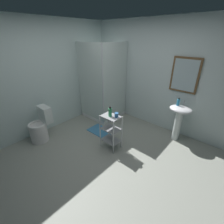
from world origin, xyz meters
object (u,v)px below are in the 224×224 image
object	(u,v)px
bath_mat	(101,131)
toilet	(40,127)
body_wash_bottle_green	(110,112)
shower_stall	(103,102)
rinse_cup	(116,115)
hand_soap_bottle	(178,102)
pedestal_sink	(179,116)
storage_cart	(111,129)

from	to	relation	value
bath_mat	toilet	bearing A→B (deg)	-124.36
bath_mat	body_wash_bottle_green	bearing A→B (deg)	-26.42
body_wash_bottle_green	shower_stall	bearing A→B (deg)	139.95
toilet	bath_mat	xyz separation A→B (m)	(0.75, 1.10, -0.31)
rinse_cup	hand_soap_bottle	bearing A→B (deg)	58.45
toilet	rinse_cup	bearing A→B (deg)	30.61
shower_stall	bath_mat	world-z (taller)	shower_stall
shower_stall	bath_mat	size ratio (longest dim) A/B	3.33
body_wash_bottle_green	toilet	bearing A→B (deg)	-148.74
pedestal_sink	storage_cart	bearing A→B (deg)	-127.12
rinse_cup	bath_mat	world-z (taller)	rinse_cup
storage_cart	hand_soap_bottle	size ratio (longest dim) A/B	4.43
storage_cart	bath_mat	size ratio (longest dim) A/B	1.23
shower_stall	pedestal_sink	distance (m)	2.01
toilet	hand_soap_bottle	bearing A→B (deg)	42.96
storage_cart	bath_mat	distance (m)	0.79
toilet	storage_cart	distance (m)	1.59
storage_cart	rinse_cup	size ratio (longest dim) A/B	8.31
shower_stall	storage_cart	size ratio (longest dim) A/B	2.70
toilet	storage_cart	xyz separation A→B (m)	(1.35, 0.82, 0.12)
rinse_cup	bath_mat	bearing A→B (deg)	161.03
toilet	bath_mat	size ratio (longest dim) A/B	1.27
storage_cart	body_wash_bottle_green	bearing A→B (deg)	-138.38
storage_cart	pedestal_sink	bearing A→B (deg)	52.88
bath_mat	shower_stall	bearing A→B (deg)	128.70
body_wash_bottle_green	rinse_cup	xyz separation A→B (m)	(0.12, 0.05, -0.04)
toilet	pedestal_sink	bearing A→B (deg)	41.80
pedestal_sink	body_wash_bottle_green	distance (m)	1.52
rinse_cup	bath_mat	distance (m)	1.07
hand_soap_bottle	rinse_cup	world-z (taller)	hand_soap_bottle
pedestal_sink	toilet	xyz separation A→B (m)	(-2.25, -2.01, -0.26)
hand_soap_bottle	bath_mat	distance (m)	1.90
pedestal_sink	storage_cart	xyz separation A→B (m)	(-0.90, -1.19, -0.14)
storage_cart	rinse_cup	xyz separation A→B (m)	(0.11, 0.04, 0.35)
toilet	storage_cart	size ratio (longest dim) A/B	1.03
shower_stall	toilet	bearing A→B (deg)	-98.66
body_wash_bottle_green	rinse_cup	world-z (taller)	body_wash_bottle_green
storage_cart	bath_mat	world-z (taller)	storage_cart
pedestal_sink	rinse_cup	size ratio (longest dim) A/B	9.10
storage_cart	bath_mat	xyz separation A→B (m)	(-0.60, 0.28, -0.43)
hand_soap_bottle	rinse_cup	distance (m)	1.36
shower_stall	body_wash_bottle_green	size ratio (longest dim) A/B	9.85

